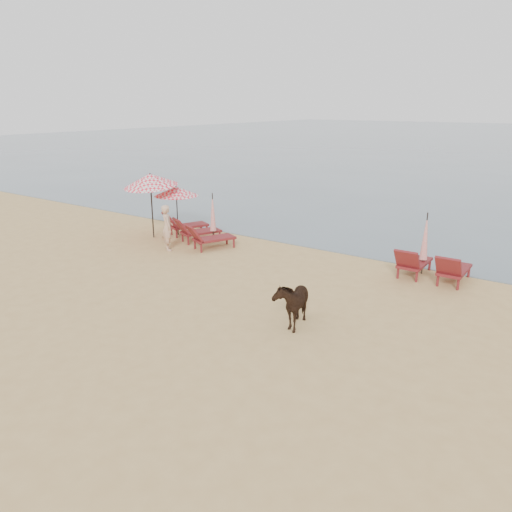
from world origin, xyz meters
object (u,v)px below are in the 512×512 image
(umbrella_open_left_a, at_px, (176,191))
(umbrella_closed_left, at_px, (213,212))
(lounger_cluster_left, at_px, (195,230))
(beachgoer_left, at_px, (167,228))
(cow, at_px, (292,301))
(umbrella_closed_right, at_px, (425,237))
(lounger_cluster_right, at_px, (432,265))
(umbrella_open_left_b, at_px, (150,180))

(umbrella_open_left_a, distance_m, umbrella_closed_left, 2.12)
(lounger_cluster_left, distance_m, beachgoer_left, 1.53)
(lounger_cluster_left, bearing_deg, cow, -7.36)
(umbrella_open_left_a, relative_size, cow, 1.42)
(cow, bearing_deg, umbrella_closed_left, 127.54)
(cow, distance_m, beachgoer_left, 7.97)
(umbrella_closed_right, bearing_deg, umbrella_closed_left, -173.13)
(lounger_cluster_left, distance_m, lounger_cluster_right, 9.25)
(lounger_cluster_right, distance_m, beachgoer_left, 9.57)
(lounger_cluster_right, xyz_separation_m, umbrella_open_left_b, (-11.12, -1.37, 1.91))
(lounger_cluster_left, height_order, umbrella_closed_right, umbrella_closed_right)
(umbrella_open_left_a, height_order, umbrella_closed_right, umbrella_open_left_a)
(umbrella_open_left_a, bearing_deg, umbrella_open_left_b, -100.40)
(lounger_cluster_left, relative_size, umbrella_closed_right, 1.78)
(lounger_cluster_left, relative_size, umbrella_closed_left, 1.83)
(umbrella_open_left_b, distance_m, cow, 10.21)
(lounger_cluster_right, distance_m, umbrella_closed_left, 8.59)
(umbrella_open_left_b, relative_size, beachgoer_left, 1.59)
(lounger_cluster_right, relative_size, umbrella_closed_left, 1.00)
(umbrella_open_left_a, xyz_separation_m, umbrella_closed_right, (10.14, 0.91, -0.61))
(umbrella_closed_left, bearing_deg, beachgoer_left, -111.51)
(lounger_cluster_right, relative_size, umbrella_closed_right, 0.97)
(lounger_cluster_left, xyz_separation_m, umbrella_open_left_b, (-1.91, -0.48, 1.92))
(lounger_cluster_right, bearing_deg, lounger_cluster_left, -175.25)
(lounger_cluster_left, xyz_separation_m, cow, (7.30, -4.51, 0.13))
(umbrella_open_left_b, xyz_separation_m, umbrella_closed_left, (2.57, 0.83, -1.17))
(lounger_cluster_right, bearing_deg, umbrella_closed_right, 133.33)
(umbrella_closed_left, xyz_separation_m, umbrella_closed_right, (8.12, 0.98, 0.03))
(umbrella_open_left_a, relative_size, beachgoer_left, 1.19)
(lounger_cluster_right, xyz_separation_m, cow, (-1.90, -5.39, 0.13))
(lounger_cluster_left, relative_size, umbrella_open_left_b, 1.32)
(umbrella_open_left_b, xyz_separation_m, beachgoer_left, (1.85, -1.00, -1.53))
(umbrella_open_left_a, relative_size, umbrella_closed_right, 1.01)
(beachgoer_left, bearing_deg, umbrella_closed_right, -127.98)
(beachgoer_left, bearing_deg, umbrella_open_left_a, -21.18)
(lounger_cluster_right, height_order, umbrella_closed_right, umbrella_closed_right)
(umbrella_open_left_a, height_order, umbrella_closed_left, umbrella_open_left_a)
(lounger_cluster_right, bearing_deg, cow, -110.14)
(lounger_cluster_right, distance_m, cow, 5.72)
(umbrella_open_left_b, bearing_deg, lounger_cluster_right, 27.39)
(umbrella_closed_left, bearing_deg, umbrella_open_left_b, -162.10)
(umbrella_open_left_a, relative_size, umbrella_open_left_b, 0.75)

